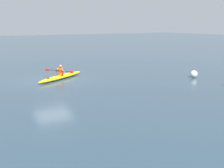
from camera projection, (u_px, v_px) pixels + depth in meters
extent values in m
plane|color=#283D4C|center=(52.00, 81.00, 18.91)|extent=(160.00, 160.00, 0.00)
ellipsoid|color=#EAB214|center=(61.00, 77.00, 19.58)|extent=(4.28, 3.06, 0.29)
torus|color=black|center=(60.00, 75.00, 19.38)|extent=(0.74, 0.74, 0.04)
cylinder|color=black|center=(48.00, 78.00, 18.32)|extent=(0.18, 0.18, 0.02)
cylinder|color=#E04C14|center=(61.00, 71.00, 19.46)|extent=(0.33, 0.33, 0.49)
sphere|color=#936B4C|center=(61.00, 66.00, 19.39)|extent=(0.21, 0.21, 0.21)
cylinder|color=black|center=(59.00, 71.00, 19.27)|extent=(1.14, 1.74, 0.03)
ellipsoid|color=red|center=(71.00, 72.00, 18.82)|extent=(0.25, 0.36, 0.17)
ellipsoid|color=red|center=(47.00, 70.00, 19.73)|extent=(0.25, 0.36, 0.17)
cylinder|color=#936B4C|center=(63.00, 71.00, 19.26)|extent=(0.29, 0.22, 0.34)
cylinder|color=#936B4C|center=(57.00, 70.00, 19.50)|extent=(0.13, 0.32, 0.34)
sphere|color=silver|center=(194.00, 74.00, 20.01)|extent=(0.51, 0.51, 0.51)
torus|color=#333338|center=(194.00, 70.00, 19.95)|extent=(0.12, 0.12, 0.02)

